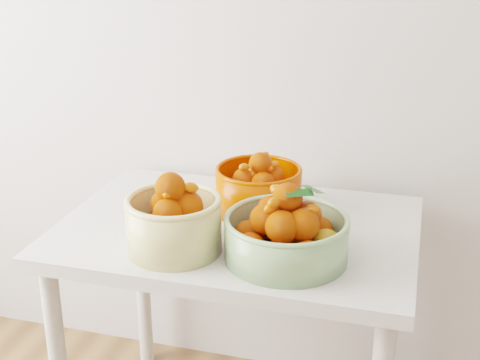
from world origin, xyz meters
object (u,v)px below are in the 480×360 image
Objects in this scene: bowl_green at (287,234)px; bowl_orange at (258,188)px; table at (238,255)px; bowl_cream at (174,222)px.

bowl_orange is at bearing 117.70° from bowl_green.
table is 0.29m from bowl_green.
bowl_green reaches higher than bowl_orange.
table is 0.20m from bowl_orange.
table is 2.46× the size of bowl_green.
bowl_cream is 0.34m from bowl_orange.
bowl_cream reaches higher than bowl_green.
table is 0.29m from bowl_cream.
table is at bearing -105.86° from bowl_orange.
bowl_green reaches higher than table.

